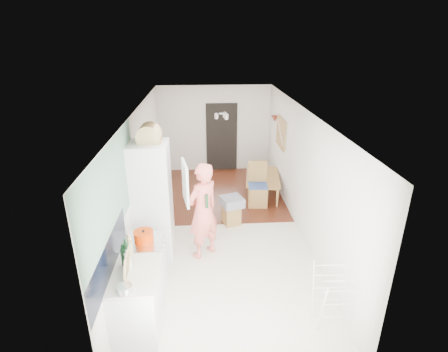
{
  "coord_description": "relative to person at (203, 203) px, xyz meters",
  "views": [
    {
      "loc": [
        -0.36,
        -6.36,
        3.82
      ],
      "look_at": [
        0.06,
        0.2,
        1.13
      ],
      "focal_mm": 28.0,
      "sensor_mm": 36.0,
      "label": 1
    }
  ],
  "objects": [
    {
      "name": "sage_wall_panel",
      "position": [
        -1.21,
        -1.14,
        0.79
      ],
      "size": [
        0.02,
        3.0,
        1.3
      ],
      "primitive_type": "cube",
      "color": "gray",
      "rests_on": "room_shell"
    },
    {
      "name": "chopping_boards",
      "position": [
        -0.97,
        -1.76,
        0.06
      ],
      "size": [
        0.1,
        0.3,
        0.4
      ],
      "primitive_type": null,
      "rotation": [
        0.0,
        0.0,
        0.21
      ],
      "color": "tan",
      "rests_on": "worktop"
    },
    {
      "name": "fridge_interior",
      "position": [
        -0.58,
        0.08,
        0.49
      ],
      "size": [
        0.02,
        0.52,
        0.66
      ],
      "primitive_type": "cube",
      "color": "white",
      "rests_on": "room_shell"
    },
    {
      "name": "bread_bin",
      "position": [
        -0.86,
        0.15,
        1.19
      ],
      "size": [
        0.45,
        0.43,
        0.22
      ],
      "primitive_type": null,
      "rotation": [
        0.0,
        0.0,
        -0.11
      ],
      "color": "tan",
      "rests_on": "fridge_housing"
    },
    {
      "name": "doorway_recess",
      "position": [
        0.58,
        4.34,
        -0.06
      ],
      "size": [
        0.9,
        0.04,
        2.0
      ],
      "primitive_type": "cube",
      "color": "black",
      "rests_on": "room_shell"
    },
    {
      "name": "pepper_mill_front",
      "position": [
        -1.02,
        -1.29,
        -0.03
      ],
      "size": [
        0.07,
        0.07,
        0.23
      ],
      "primitive_type": "cylinder",
      "rotation": [
        0.0,
        0.0,
        -0.15
      ],
      "color": "tan",
      "rests_on": "worktop"
    },
    {
      "name": "bottle_c",
      "position": [
        -1.0,
        -1.57,
        -0.04
      ],
      "size": [
        0.1,
        0.1,
        0.22
      ],
      "primitive_type": "cylinder",
      "rotation": [
        0.0,
        0.0,
        -0.18
      ],
      "color": "silver",
      "rests_on": "worktop"
    },
    {
      "name": "fridge_door",
      "position": [
        -0.28,
        -0.22,
        0.49
      ],
      "size": [
        0.14,
        0.56,
        0.7
      ],
      "primitive_type": "cube",
      "rotation": [
        0.0,
        0.0,
        -1.4
      ],
      "color": "silver",
      "rests_on": "room_shell"
    },
    {
      "name": "dining_table",
      "position": [
        1.53,
        2.48,
        -0.85
      ],
      "size": [
        0.86,
        1.33,
        0.44
      ],
      "primitive_type": "imported",
      "rotation": [
        0.0,
        0.0,
        1.43
      ],
      "color": "olive",
      "rests_on": "floor"
    },
    {
      "name": "base_cabinet",
      "position": [
        -0.92,
        -1.69,
        -0.63
      ],
      "size": [
        0.6,
        0.9,
        0.86
      ],
      "primitive_type": "cube",
      "color": "silver",
      "rests_on": "room_shell"
    },
    {
      "name": "tile_splashback",
      "position": [
        -1.2,
        -1.69,
        0.09
      ],
      "size": [
        0.02,
        1.9,
        0.5
      ],
      "primitive_type": "cube",
      "color": "black",
      "rests_on": "room_shell"
    },
    {
      "name": "drying_rack",
      "position": [
        1.76,
        -1.81,
        -0.61
      ],
      "size": [
        0.47,
        0.42,
        0.9
      ],
      "primitive_type": null,
      "rotation": [
        0.0,
        0.0,
        -0.02
      ],
      "color": "silver",
      "rests_on": "floor"
    },
    {
      "name": "cooker_top",
      "position": [
        -0.92,
        -0.94,
        -0.16
      ],
      "size": [
        0.6,
        0.6,
        0.04
      ],
      "primitive_type": "cube",
      "color": "silver",
      "rests_on": "room_shell"
    },
    {
      "name": "grey_drape",
      "position": [
        0.61,
        1.08,
        -0.53
      ],
      "size": [
        0.54,
        0.54,
        0.19
      ],
      "primitive_type": "cube",
      "rotation": [
        0.0,
        0.0,
        0.32
      ],
      "color": "slate",
      "rests_on": "stool"
    },
    {
      "name": "red_casserole",
      "position": [
        -0.89,
        -0.95,
        -0.06
      ],
      "size": [
        0.34,
        0.34,
        0.17
      ],
      "primitive_type": "cylinder",
      "rotation": [
        0.0,
        0.0,
        -0.17
      ],
      "color": "#CC2F00",
      "rests_on": "cooker_top"
    },
    {
      "name": "bottle_a",
      "position": [
        -1.03,
        -1.49,
        0.02
      ],
      "size": [
        0.09,
        0.09,
        0.32
      ],
      "primitive_type": "cylinder",
      "rotation": [
        0.0,
        0.0,
        -0.24
      ],
      "color": "#193D20",
      "rests_on": "worktop"
    },
    {
      "name": "person",
      "position": [
        0.0,
        0.0,
        0.0
      ],
      "size": [
        0.92,
        0.89,
        2.13
      ],
      "primitive_type": "imported",
      "rotation": [
        0.0,
        0.0,
        3.85
      ],
      "color": "#F36E61",
      "rests_on": "floor"
    },
    {
      "name": "pepper_mill_back",
      "position": [
        -1.06,
        -1.16,
        -0.04
      ],
      "size": [
        0.07,
        0.07,
        0.2
      ],
      "primitive_type": "cylinder",
      "rotation": [
        0.0,
        0.0,
        0.29
      ],
      "color": "tan",
      "rests_on": "worktop"
    },
    {
      "name": "dining_chair",
      "position": [
        1.3,
        1.94,
        -0.54
      ],
      "size": [
        0.47,
        0.47,
        1.05
      ],
      "primitive_type": null,
      "rotation": [
        0.0,
        0.0,
        -0.08
      ],
      "color": "olive",
      "rests_on": "floor"
    },
    {
      "name": "stool",
      "position": [
        0.6,
        1.1,
        -0.85
      ],
      "size": [
        0.42,
        0.42,
        0.43
      ],
      "primitive_type": null,
      "rotation": [
        0.0,
        0.0,
        0.32
      ],
      "color": "olive",
      "rests_on": "floor"
    },
    {
      "name": "fridge_housing",
      "position": [
        -0.89,
        0.08,
        0.01
      ],
      "size": [
        0.66,
        0.66,
        2.15
      ],
      "primitive_type": "cube",
      "color": "silver",
      "rests_on": "room_shell"
    },
    {
      "name": "wall_sconce",
      "position": [
        1.92,
        3.41,
        0.69
      ],
      "size": [
        0.18,
        0.18,
        0.16
      ],
      "primitive_type": "cone",
      "color": "maroon",
      "rests_on": "room_shell"
    },
    {
      "name": "bottle_b",
      "position": [
        -1.07,
        -1.51,
        -0.01
      ],
      "size": [
        0.08,
        0.08,
        0.26
      ],
      "primitive_type": "cylinder",
      "rotation": [
        0.0,
        0.0,
        -0.32
      ],
      "color": "#193D20",
      "rests_on": "worktop"
    },
    {
      "name": "room_shell",
      "position": [
        0.38,
        0.86,
        0.19
      ],
      "size": [
        3.2,
        7.0,
        2.5
      ],
      "primitive_type": null,
      "color": "silver",
      "rests_on": "ground"
    },
    {
      "name": "held_bottle",
      "position": [
        0.07,
        -0.15,
        0.11
      ],
      "size": [
        0.05,
        0.05,
        0.25
      ],
      "primitive_type": "cylinder",
      "color": "#193D20",
      "rests_on": "person"
    },
    {
      "name": "worktop",
      "position": [
        -0.92,
        -1.69,
        -0.17
      ],
      "size": [
        0.62,
        0.92,
        0.06
      ],
      "primitive_type": "cube",
      "color": "beige",
      "rests_on": "room_shell"
    },
    {
      "name": "floor",
      "position": [
        0.38,
        0.86,
        -1.06
      ],
      "size": [
        3.2,
        7.0,
        0.01
      ],
      "primitive_type": "cube",
      "color": "silver",
      "rests_on": "ground"
    },
    {
      "name": "steel_pan",
      "position": [
        -0.96,
        -2.05,
        -0.1
      ],
      "size": [
        0.22,
        0.22,
        0.09
      ],
      "primitive_type": "cylinder",
      "rotation": [
        0.0,
        0.0,
        -0.18
      ],
      "color": "silver",
      "rests_on": "worktop"
    },
    {
      "name": "pinboard",
      "position": [
        1.96,
        2.76,
        0.49
      ],
      "size": [
        0.03,
        0.9,
        0.7
      ],
      "primitive_type": "cube",
      "color": "tan",
      "rests_on": "room_shell"
    },
    {
      "name": "pinboard_frame",
      "position": [
        1.95,
        2.76,
        0.49
      ],
      "size": [
        0.0,
        0.94,
        0.74
      ],
      "primitive_type": "cube",
      "color": "olive",
      "rests_on": "room_shell"
    },
    {
      "name": "wood_floor_overlay",
      "position": [
        0.38,
        2.71,
        -1.06
      ],
      "size": [
        3.2,
        3.3,
        0.01
      ],
      "primitive_type": "cube",
      "color": "#562915",
      "rests_on": "room_shell"
    },
    {
      "name": "range_cooker",
      "position": [
        -0.92,
        -0.94,
        -0.62
      ],
      "size": [
        0.6,
        0.6,
        0.88
      ],
      "primitive_type": "cube",
      "color": "silver",
      "rests_on": "room_shell"
    }
  ]
}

